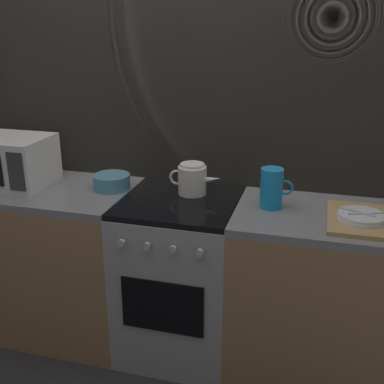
# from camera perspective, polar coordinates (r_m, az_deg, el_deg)

# --- Properties ---
(ground_plane) EXTENTS (8.00, 8.00, 0.00)m
(ground_plane) POSITION_cam_1_polar(r_m,az_deg,el_deg) (2.92, -1.34, -17.67)
(ground_plane) COLOR #2D2D33
(back_wall) EXTENTS (3.60, 0.05, 2.40)m
(back_wall) POSITION_cam_1_polar(r_m,az_deg,el_deg) (2.69, 0.44, 7.43)
(back_wall) COLOR #A39989
(back_wall) RESTS_ON ground_plane
(counter_left) EXTENTS (1.20, 0.60, 0.90)m
(counter_left) POSITION_cam_1_polar(r_m,az_deg,el_deg) (3.03, -18.11, -7.25)
(counter_left) COLOR #997251
(counter_left) RESTS_ON ground_plane
(stove_unit) EXTENTS (0.60, 0.63, 0.90)m
(stove_unit) POSITION_cam_1_polar(r_m,az_deg,el_deg) (2.67, -1.43, -10.02)
(stove_unit) COLOR #9E9EA3
(stove_unit) RESTS_ON ground_plane
(counter_right) EXTENTS (1.20, 0.60, 0.90)m
(counter_right) POSITION_cam_1_polar(r_m,az_deg,el_deg) (2.59, 18.46, -12.15)
(counter_right) COLOR #997251
(counter_right) RESTS_ON ground_plane
(microwave) EXTENTS (0.46, 0.35, 0.27)m
(microwave) POSITION_cam_1_polar(r_m,az_deg,el_deg) (2.87, -20.95, 3.51)
(microwave) COLOR white
(microwave) RESTS_ON counter_left
(kettle) EXTENTS (0.28, 0.15, 0.17)m
(kettle) POSITION_cam_1_polar(r_m,az_deg,el_deg) (2.54, 0.06, 1.54)
(kettle) COLOR white
(kettle) RESTS_ON stove_unit
(mixing_bowl) EXTENTS (0.20, 0.20, 0.08)m
(mixing_bowl) POSITION_cam_1_polar(r_m,az_deg,el_deg) (2.66, -9.49, 1.21)
(mixing_bowl) COLOR teal
(mixing_bowl) RESTS_ON counter_left
(pitcher) EXTENTS (0.16, 0.11, 0.20)m
(pitcher) POSITION_cam_1_polar(r_m,az_deg,el_deg) (2.38, 9.45, 0.44)
(pitcher) COLOR #198CD8
(pitcher) RESTS_ON counter_right
(dish_pile) EXTENTS (0.30, 0.40, 0.06)m
(dish_pile) POSITION_cam_1_polar(r_m,az_deg,el_deg) (2.33, 19.40, -2.99)
(dish_pile) COLOR tan
(dish_pile) RESTS_ON counter_right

